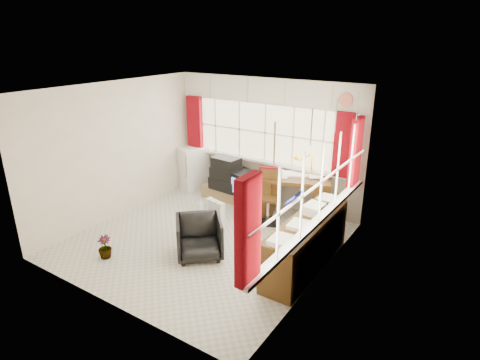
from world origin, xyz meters
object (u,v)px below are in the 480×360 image
object	(u,v)px
credenza	(306,242)
tv_bench	(235,194)
task_chair	(269,193)
mini_fridge	(192,168)
office_chair	(199,237)
radiator	(216,217)
desk	(293,194)
desk_lamp	(312,161)
crt_tv	(243,182)

from	to	relation	value
credenza	tv_bench	size ratio (longest dim) A/B	1.43
task_chair	mini_fridge	distance (m)	2.30
office_chair	radiator	xyz separation A→B (m)	(-0.33, 0.90, -0.10)
task_chair	mini_fridge	size ratio (longest dim) A/B	1.06
office_chair	mini_fridge	world-z (taller)	mini_fridge
credenza	mini_fridge	bearing A→B (deg)	155.25
desk	desk_lamp	world-z (taller)	desk_lamp
task_chair	credenza	size ratio (longest dim) A/B	0.50
desk_lamp	tv_bench	world-z (taller)	desk_lamp
tv_bench	credenza	bearing A→B (deg)	-33.70
desk	crt_tv	distance (m)	1.08
mini_fridge	tv_bench	bearing A→B (deg)	-3.83
desk_lamp	crt_tv	world-z (taller)	desk_lamp
task_chair	radiator	size ratio (longest dim) A/B	1.88
task_chair	radiator	xyz separation A→B (m)	(-0.60, -0.82, -0.31)
desk	tv_bench	bearing A→B (deg)	177.64
tv_bench	crt_tv	xyz separation A→B (m)	(0.26, -0.11, 0.35)
office_chair	crt_tv	world-z (taller)	crt_tv
desk	crt_tv	xyz separation A→B (m)	(-1.08, -0.06, 0.04)
desk_lamp	task_chair	world-z (taller)	desk_lamp
desk	task_chair	bearing A→B (deg)	-127.40
desk	credenza	xyz separation A→B (m)	(0.93, -1.46, -0.05)
task_chair	tv_bench	world-z (taller)	task_chair
desk_lamp	task_chair	xyz separation A→B (m)	(-0.56, -0.57, -0.57)
office_chair	mini_fridge	xyz separation A→B (m)	(-1.97, 2.24, 0.15)
desk	credenza	size ratio (longest dim) A/B	0.76
task_chair	tv_bench	bearing A→B (deg)	157.25
task_chair	mini_fridge	xyz separation A→B (m)	(-2.24, 0.52, -0.06)
task_chair	tv_bench	xyz separation A→B (m)	(-1.05, 0.44, -0.40)
credenza	crt_tv	xyz separation A→B (m)	(-2.02, 1.41, 0.08)
tv_bench	task_chair	bearing A→B (deg)	-22.75
office_chair	desk_lamp	bearing A→B (deg)	28.01
desk	mini_fridge	world-z (taller)	mini_fridge
credenza	crt_tv	size ratio (longest dim) A/B	3.30
office_chair	mini_fridge	bearing A→B (deg)	89.21
office_chair	mini_fridge	size ratio (longest dim) A/B	0.75
office_chair	crt_tv	bearing A→B (deg)	62.08
desk_lamp	mini_fridge	bearing A→B (deg)	-179.01
radiator	desk_lamp	bearing A→B (deg)	50.31
desk_lamp	office_chair	bearing A→B (deg)	-109.77
desk_lamp	tv_bench	distance (m)	1.88
credenza	office_chair	bearing A→B (deg)	-156.92
credenza	crt_tv	world-z (taller)	credenza
crt_tv	desk	bearing A→B (deg)	3.12
task_chair	desk_lamp	bearing A→B (deg)	45.69
radiator	crt_tv	bearing A→B (deg)	99.33
desk	desk_lamp	size ratio (longest dim) A/B	3.44
desk_lamp	credenza	world-z (taller)	desk_lamp
desk_lamp	office_chair	world-z (taller)	desk_lamp
desk	task_chair	size ratio (longest dim) A/B	1.52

